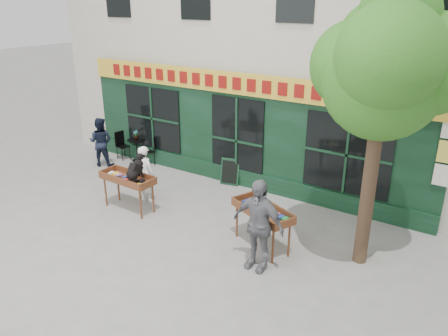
{
  "coord_description": "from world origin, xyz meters",
  "views": [
    {
      "loc": [
        6.22,
        -7.87,
        5.2
      ],
      "look_at": [
        0.74,
        0.5,
        1.27
      ],
      "focal_mm": 35.0,
      "sensor_mm": 36.0,
      "label": 1
    }
  ],
  "objects_px": {
    "book_cart_center": "(128,180)",
    "dog": "(135,166)",
    "book_cart_right": "(262,213)",
    "man_right": "(258,225)",
    "bistro_table": "(137,146)",
    "woman": "(145,174)",
    "man_left": "(101,142)"
  },
  "relations": [
    {
      "from": "book_cart_center",
      "to": "book_cart_right",
      "type": "relative_size",
      "value": 0.94
    },
    {
      "from": "book_cart_center",
      "to": "man_right",
      "type": "relative_size",
      "value": 0.78
    },
    {
      "from": "book_cart_center",
      "to": "man_left",
      "type": "distance_m",
      "value": 3.57
    },
    {
      "from": "book_cart_center",
      "to": "dog",
      "type": "xyz_separation_m",
      "value": [
        0.35,
        -0.05,
        0.47
      ]
    },
    {
      "from": "dog",
      "to": "book_cart_right",
      "type": "height_order",
      "value": "dog"
    },
    {
      "from": "woman",
      "to": "dog",
      "type": "bearing_deg",
      "value": 118.79
    },
    {
      "from": "book_cart_right",
      "to": "woman",
      "type": "bearing_deg",
      "value": -162.3
    },
    {
      "from": "man_right",
      "to": "bistro_table",
      "type": "distance_m",
      "value": 7.21
    },
    {
      "from": "man_left",
      "to": "man_right",
      "type": "bearing_deg",
      "value": 137.21
    },
    {
      "from": "woman",
      "to": "book_cart_center",
      "type": "bearing_deg",
      "value": 92.22
    },
    {
      "from": "dog",
      "to": "book_cart_right",
      "type": "distance_m",
      "value": 3.48
    },
    {
      "from": "man_right",
      "to": "bistro_table",
      "type": "xyz_separation_m",
      "value": [
        -6.43,
        3.23,
        -0.43
      ]
    },
    {
      "from": "book_cart_right",
      "to": "man_right",
      "type": "height_order",
      "value": "man_right"
    },
    {
      "from": "bistro_table",
      "to": "book_cart_right",
      "type": "bearing_deg",
      "value": -22.0
    },
    {
      "from": "bistro_table",
      "to": "book_cart_center",
      "type": "bearing_deg",
      "value": -49.46
    },
    {
      "from": "dog",
      "to": "man_right",
      "type": "height_order",
      "value": "man_right"
    },
    {
      "from": "book_cart_right",
      "to": "man_right",
      "type": "distance_m",
      "value": 0.82
    },
    {
      "from": "dog",
      "to": "bistro_table",
      "type": "height_order",
      "value": "dog"
    },
    {
      "from": "book_cart_center",
      "to": "man_left",
      "type": "bearing_deg",
      "value": 151.01
    },
    {
      "from": "man_right",
      "to": "bistro_table",
      "type": "relative_size",
      "value": 2.57
    },
    {
      "from": "book_cart_center",
      "to": "bistro_table",
      "type": "xyz_separation_m",
      "value": [
        -2.35,
        2.75,
        -0.28
      ]
    },
    {
      "from": "book_cart_center",
      "to": "woman",
      "type": "distance_m",
      "value": 0.65
    },
    {
      "from": "book_cart_center",
      "to": "woman",
      "type": "bearing_deg",
      "value": 92.22
    },
    {
      "from": "man_left",
      "to": "woman",
      "type": "bearing_deg",
      "value": 133.83
    },
    {
      "from": "woman",
      "to": "man_left",
      "type": "relative_size",
      "value": 0.97
    },
    {
      "from": "woman",
      "to": "book_cart_right",
      "type": "xyz_separation_m",
      "value": [
        3.78,
        -0.38,
        0.04
      ]
    },
    {
      "from": "woman",
      "to": "man_left",
      "type": "bearing_deg",
      "value": -19.23
    },
    {
      "from": "woman",
      "to": "man_right",
      "type": "distance_m",
      "value": 4.24
    },
    {
      "from": "book_cart_right",
      "to": "man_right",
      "type": "bearing_deg",
      "value": -44.79
    },
    {
      "from": "book_cart_center",
      "to": "man_right",
      "type": "distance_m",
      "value": 4.11
    },
    {
      "from": "book_cart_center",
      "to": "book_cart_right",
      "type": "height_order",
      "value": "same"
    },
    {
      "from": "man_left",
      "to": "dog",
      "type": "bearing_deg",
      "value": 126.11
    }
  ]
}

